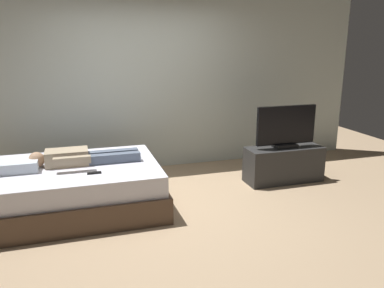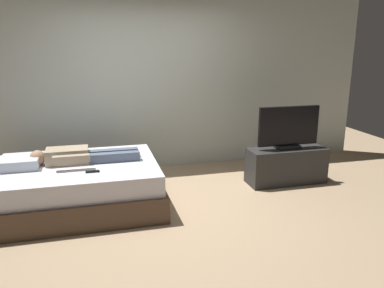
% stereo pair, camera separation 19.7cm
% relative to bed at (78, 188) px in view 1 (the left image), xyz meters
% --- Properties ---
extents(ground_plane, '(10.00, 10.00, 0.00)m').
position_rel_bed_xyz_m(ground_plane, '(1.01, -0.43, -0.26)').
color(ground_plane, tan).
extents(back_wall, '(6.40, 0.10, 2.80)m').
position_rel_bed_xyz_m(back_wall, '(1.41, 1.36, 1.14)').
color(back_wall, silver).
rests_on(back_wall, ground).
extents(bed, '(1.93, 1.49, 0.54)m').
position_rel_bed_xyz_m(bed, '(0.00, 0.00, 0.00)').
color(bed, brown).
rests_on(bed, ground).
extents(pillow, '(0.48, 0.34, 0.12)m').
position_rel_bed_xyz_m(pillow, '(-0.65, -0.00, 0.34)').
color(pillow, white).
rests_on(pillow, bed).
extents(person, '(1.26, 0.46, 0.18)m').
position_rel_bed_xyz_m(person, '(0.03, 0.05, 0.36)').
color(person, tan).
rests_on(person, bed).
extents(remote, '(0.15, 0.04, 0.02)m').
position_rel_bed_xyz_m(remote, '(0.18, -0.36, 0.29)').
color(remote, black).
rests_on(remote, bed).
extents(tv_stand, '(1.10, 0.40, 0.50)m').
position_rel_bed_xyz_m(tv_stand, '(2.81, 0.13, -0.01)').
color(tv_stand, '#2D2D2D').
rests_on(tv_stand, ground).
extents(tv, '(0.88, 0.20, 0.59)m').
position_rel_bed_xyz_m(tv, '(2.81, 0.13, 0.52)').
color(tv, black).
rests_on(tv, tv_stand).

